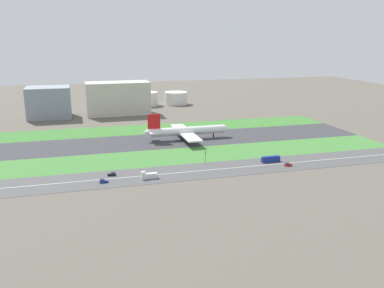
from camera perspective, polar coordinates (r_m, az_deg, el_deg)
ground_plane at (r=298.68m, az=-2.75°, el=0.54°), size 800.00×800.00×0.00m
runway at (r=298.67m, az=-2.75°, el=0.54°), size 280.00×46.00×0.10m
grass_median_north at (r=337.72m, az=-4.30°, el=2.18°), size 280.00×36.00×0.10m
grass_median_south at (r=260.22m, az=-0.74°, el=-1.58°), size 280.00×36.00×0.10m
highway at (r=230.83m, az=1.30°, el=-3.72°), size 280.00×28.00×0.10m
highway_centerline at (r=230.81m, az=1.30°, el=-3.71°), size 266.00×0.50×0.01m
airliner at (r=299.56m, az=-0.87°, el=1.82°), size 65.00×56.00×19.70m
car_0 at (r=217.06m, az=-12.18°, el=-5.04°), size 4.40×1.80×2.00m
car_2 at (r=226.79m, az=-11.03°, el=-4.11°), size 4.40×1.80×2.00m
car_1 at (r=245.32m, az=13.14°, el=-2.78°), size 4.40×1.80×2.00m
truck_0 at (r=219.12m, az=-6.01°, el=-4.38°), size 8.40×2.50×4.00m
bus_0 at (r=250.76m, az=10.84°, el=-2.06°), size 11.60×2.50×3.50m
traffic_light at (r=243.22m, az=1.87°, el=-1.72°), size 0.36×0.50×7.20m
terminal_building at (r=401.72m, az=-19.21°, el=5.47°), size 38.49×30.96×28.50m
hangar_building at (r=402.35m, az=-10.21°, el=6.25°), size 59.51×25.97×31.05m
fuel_tank_west at (r=447.94m, az=-10.33°, el=6.23°), size 25.14×25.14×17.82m
fuel_tank_centre at (r=452.08m, az=-6.33°, el=6.24°), size 24.63×24.63×14.50m
fuel_tank_east at (r=458.51m, az=-2.24°, el=6.38°), size 25.04×25.04×13.55m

